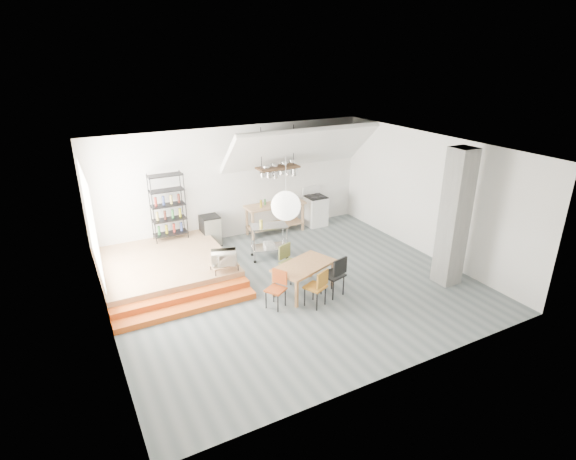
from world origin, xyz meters
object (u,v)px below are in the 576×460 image
dining_table (304,267)px  rolling_cart (269,237)px  mini_fridge (210,230)px  stove (315,210)px

dining_table → rolling_cart: bearing=67.8°
dining_table → mini_fridge: bearing=85.9°
stove → mini_fridge: bearing=179.3°
mini_fridge → dining_table: bearing=-74.3°
stove → dining_table: 4.23m
stove → rolling_cart: (-2.33, -1.52, 0.12)m
stove → mini_fridge: 3.40m
rolling_cart → mini_fridge: size_ratio=1.20×
dining_table → mini_fridge: 3.67m
stove → rolling_cart: 2.78m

